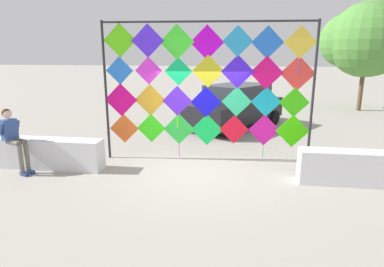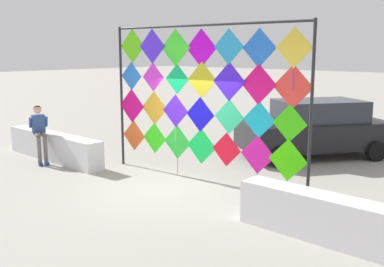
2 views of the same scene
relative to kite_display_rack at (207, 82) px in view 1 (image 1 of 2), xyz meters
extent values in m
plane|color=#9E998E|center=(-0.15, -1.02, -2.22)|extent=(120.00, 120.00, 0.00)
cube|color=silver|center=(-4.72, -1.25, -1.82)|extent=(4.20, 0.54, 0.80)
cylinder|color=#232328|center=(-2.83, -0.17, -0.31)|extent=(0.07, 0.07, 3.83)
cylinder|color=#232328|center=(2.81, 0.17, -0.31)|extent=(0.07, 0.07, 3.83)
cylinder|color=#232328|center=(-0.01, 0.00, 1.56)|extent=(5.64, 0.40, 0.06)
cube|color=orange|center=(-2.36, -0.15, -1.34)|extent=(0.84, 0.06, 0.84)
cube|color=#31EB18|center=(-1.58, -0.09, -1.32)|extent=(0.83, 0.06, 0.83)
cube|color=green|center=(-0.79, -0.04, -1.33)|extent=(0.88, 0.07, 0.88)
cylinder|color=#E516CB|center=(-0.79, -0.03, -1.97)|extent=(0.02, 0.02, 0.40)
cube|color=#13D550|center=(0.00, 0.00, -1.33)|extent=(0.89, 0.07, 0.89)
cube|color=red|center=(0.75, 0.03, -1.31)|extent=(0.81, 0.06, 0.81)
cube|color=#DA169C|center=(1.58, 0.11, -1.31)|extent=(0.87, 0.06, 0.87)
cylinder|color=#16E557|center=(1.58, 0.12, -1.94)|extent=(0.02, 0.02, 0.38)
cube|color=#3DE508|center=(2.34, 0.13, -1.32)|extent=(0.92, 0.07, 0.92)
cube|color=#D30873|center=(-2.41, -0.16, -0.52)|extent=(0.93, 0.07, 0.93)
cube|color=gold|center=(-1.58, -0.08, -0.52)|extent=(0.89, 0.07, 0.89)
cube|color=#5C24F7|center=(-0.82, -0.06, -0.53)|extent=(0.83, 0.06, 0.83)
cylinder|color=#AEE516|center=(-0.82, -0.05, -1.14)|extent=(0.02, 0.02, 0.39)
cube|color=#1310EC|center=(-0.03, -0.01, -0.55)|extent=(0.85, 0.06, 0.85)
cylinder|color=yellow|center=(-0.03, 0.00, -1.11)|extent=(0.02, 0.02, 0.28)
cube|color=#2ED18C|center=(0.80, 0.05, -0.53)|extent=(0.82, 0.06, 0.82)
cube|color=#14AECF|center=(1.59, 0.11, -0.53)|extent=(0.82, 0.06, 0.82)
cube|color=#36CE0F|center=(2.34, 0.15, -0.53)|extent=(0.81, 0.06, 0.81)
cube|color=blue|center=(-2.40, -0.16, 0.29)|extent=(0.76, 0.06, 0.76)
cylinder|color=orange|center=(-2.41, -0.15, -0.28)|extent=(0.02, 0.02, 0.38)
cube|color=#E231E3|center=(-1.60, -0.09, 0.29)|extent=(0.75, 0.06, 0.75)
cube|color=#12D073|center=(-0.79, -0.03, 0.27)|extent=(0.76, 0.06, 0.76)
cube|color=gold|center=(0.02, -0.01, 0.28)|extent=(0.87, 0.06, 0.87)
cube|color=#411BF6|center=(0.80, 0.04, 0.28)|extent=(0.89, 0.07, 0.89)
cube|color=#E60D71|center=(1.56, 0.10, 0.25)|extent=(0.89, 0.07, 0.89)
cube|color=#F33A32|center=(2.37, 0.16, 0.24)|extent=(0.93, 0.07, 0.93)
cube|color=#5EDF16|center=(-2.37, -0.12, 1.09)|extent=(0.90, 0.07, 0.90)
cylinder|color=#9B16E5|center=(-2.37, -0.11, 0.40)|extent=(0.02, 0.02, 0.48)
cube|color=#4D26F8|center=(-1.60, -0.12, 1.08)|extent=(0.88, 0.07, 0.89)
cube|color=#40EF31|center=(-0.82, -0.05, 1.04)|extent=(0.93, 0.07, 0.93)
cube|color=#CA09EB|center=(-0.02, 0.00, 1.03)|extent=(0.91, 0.07, 0.91)
cylinder|color=#34E516|center=(-0.02, 0.01, 0.45)|extent=(0.02, 0.02, 0.26)
cube|color=#2596D5|center=(0.78, 0.03, 1.06)|extent=(0.81, 0.06, 0.81)
cylinder|color=orange|center=(0.78, 0.04, 0.47)|extent=(0.02, 0.02, 0.37)
cube|color=blue|center=(1.55, 0.11, 1.03)|extent=(0.85, 0.06, 0.85)
cylinder|color=orange|center=(1.55, 0.12, 0.47)|extent=(0.02, 0.02, 0.27)
cube|color=yellow|center=(2.38, 0.14, 1.03)|extent=(0.84, 0.06, 0.84)
cylinder|color=blue|center=(2.38, 0.15, 0.40)|extent=(0.02, 0.02, 0.43)
cylinder|color=#666056|center=(-4.45, -1.86, -1.82)|extent=(0.11, 0.11, 0.80)
cylinder|color=#666056|center=(-4.65, -1.79, -1.39)|extent=(0.46, 0.27, 0.13)
cube|color=navy|center=(-4.39, -1.88, -2.18)|extent=(0.26, 0.18, 0.09)
cylinder|color=#666056|center=(-4.39, -1.70, -1.82)|extent=(0.11, 0.11, 0.80)
cylinder|color=#666056|center=(-4.60, -1.63, -1.39)|extent=(0.46, 0.27, 0.13)
cube|color=navy|center=(-4.33, -1.72, -2.18)|extent=(0.26, 0.18, 0.09)
cube|color=#334C8C|center=(-4.83, -1.63, -1.10)|extent=(0.31, 0.40, 0.52)
sphere|color=#DBB293|center=(-4.83, -1.63, -0.70)|extent=(0.22, 0.22, 0.22)
sphere|color=#382314|center=(-4.85, -1.63, -0.69)|extent=(0.22, 0.22, 0.22)
cylinder|color=#334C8C|center=(-4.89, -1.85, -1.05)|extent=(0.19, 0.14, 0.31)
cylinder|color=#334C8C|center=(-4.74, -1.43, -1.05)|extent=(0.19, 0.14, 0.31)
cube|color=black|center=(0.70, 4.34, -1.53)|extent=(4.05, 4.76, 0.79)
cube|color=#282D38|center=(0.79, 4.47, -0.81)|extent=(2.78, 3.00, 0.64)
cylinder|color=black|center=(0.66, 2.55, -1.93)|extent=(0.52, 0.62, 0.59)
cylinder|color=black|center=(-0.93, 3.61, -1.93)|extent=(0.52, 0.62, 0.59)
cylinder|color=black|center=(2.33, 5.07, -1.93)|extent=(0.52, 0.62, 0.59)
cylinder|color=black|center=(0.75, 6.13, -1.93)|extent=(0.52, 0.62, 0.59)
cylinder|color=brown|center=(7.05, 9.18, -1.00)|extent=(0.22, 0.22, 2.45)
sphere|color=#4C8938|center=(7.05, 9.18, 1.34)|extent=(3.70, 3.70, 3.70)
sphere|color=#4C8938|center=(7.63, 9.88, 1.00)|extent=(3.01, 3.01, 3.01)
sphere|color=#4C8938|center=(6.25, 9.63, 1.33)|extent=(2.75, 2.75, 2.75)
sphere|color=#4C8938|center=(7.09, 9.51, 1.39)|extent=(2.52, 2.52, 2.52)
camera|label=1|loc=(0.88, -8.95, 0.82)|focal=30.88mm
camera|label=2|loc=(7.27, -8.21, 0.99)|focal=42.94mm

